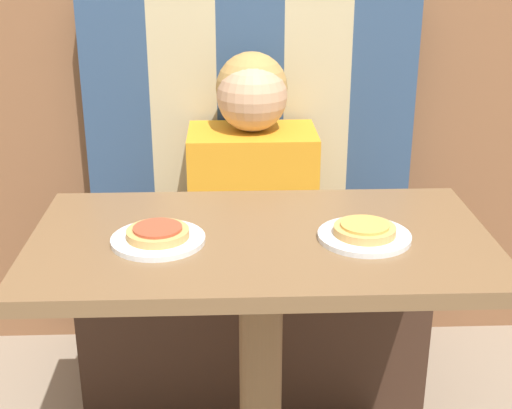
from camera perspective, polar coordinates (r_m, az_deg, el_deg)
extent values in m
cube|color=#382319|center=(2.30, -0.28, -8.83)|extent=(1.02, 0.45, 0.43)
cube|color=navy|center=(2.27, -10.86, 6.48)|extent=(0.20, 0.07, 0.74)
cube|color=tan|center=(2.25, -5.70, 6.62)|extent=(0.20, 0.07, 0.74)
cube|color=navy|center=(2.25, -0.48, 6.71)|extent=(0.20, 0.07, 0.74)
cube|color=tan|center=(2.26, 4.72, 6.74)|extent=(0.20, 0.07, 0.74)
cube|color=navy|center=(2.29, 9.81, 6.71)|extent=(0.20, 0.07, 0.74)
cube|color=brown|center=(1.55, 0.41, -3.05)|extent=(1.00, 0.55, 0.03)
cylinder|color=brown|center=(1.74, 0.38, -14.27)|extent=(0.10, 0.10, 0.71)
cube|color=orange|center=(2.12, -0.30, 0.81)|extent=(0.37, 0.24, 0.39)
sphere|color=tan|center=(2.03, -0.32, 8.66)|extent=(0.20, 0.20, 0.20)
sphere|color=#AD8447|center=(2.05, -0.34, 9.30)|extent=(0.20, 0.20, 0.20)
cylinder|color=white|center=(1.52, -7.83, -2.81)|extent=(0.20, 0.20, 0.01)
cylinder|color=white|center=(1.54, 8.65, -2.54)|extent=(0.20, 0.20, 0.01)
cylinder|color=tan|center=(1.52, -7.86, -2.30)|extent=(0.13, 0.13, 0.02)
cylinder|color=#AD472D|center=(1.51, -7.88, -1.90)|extent=(0.10, 0.10, 0.01)
cylinder|color=tan|center=(1.54, 8.68, -2.04)|extent=(0.13, 0.13, 0.02)
cylinder|color=gold|center=(1.53, 8.71, -1.64)|extent=(0.10, 0.10, 0.01)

